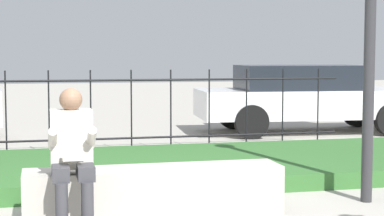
{
  "coord_description": "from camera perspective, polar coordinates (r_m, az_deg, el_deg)",
  "views": [
    {
      "loc": [
        -1.08,
        -6.14,
        1.59
      ],
      "look_at": [
        1.11,
        3.08,
        0.8
      ],
      "focal_mm": 60.0,
      "sensor_mm": 36.0,
      "label": 1
    }
  ],
  "objects": [
    {
      "name": "ground_plane",
      "position": [
        6.44,
        -3.33,
        -9.56
      ],
      "size": [
        60.0,
        60.0,
        0.0
      ],
      "primitive_type": "plane",
      "color": "#A8A399"
    },
    {
      "name": "iron_fence",
      "position": [
        10.13,
        -7.19,
        -0.25
      ],
      "size": [
        7.64,
        0.03,
        1.35
      ],
      "color": "black",
      "rests_on": "ground_plane"
    },
    {
      "name": "stone_bench",
      "position": [
        6.39,
        -3.35,
        -7.67
      ],
      "size": [
        2.53,
        0.5,
        0.49
      ],
      "color": "#ADA89E",
      "rests_on": "ground_plane"
    },
    {
      "name": "car_parked_right",
      "position": [
        13.29,
        10.12,
        1.02
      ],
      "size": [
        4.64,
        2.13,
        1.38
      ],
      "rotation": [
        0.0,
        0.0,
        -0.08
      ],
      "color": "silver",
      "rests_on": "ground_plane"
    },
    {
      "name": "street_lamp",
      "position": [
        7.13,
        15.6,
        9.05
      ],
      "size": [
        0.28,
        0.28,
        3.43
      ],
      "color": "#2D2D30",
      "rests_on": "ground_plane"
    },
    {
      "name": "person_seated_reader",
      "position": [
        5.93,
        -10.61,
        -3.87
      ],
      "size": [
        0.42,
        0.73,
        1.29
      ],
      "color": "black",
      "rests_on": "ground_plane"
    },
    {
      "name": "grass_berm",
      "position": [
        8.45,
        -5.84,
        -5.4
      ],
      "size": [
        9.64,
        2.82,
        0.2
      ],
      "color": "#33662D",
      "rests_on": "ground_plane"
    }
  ]
}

